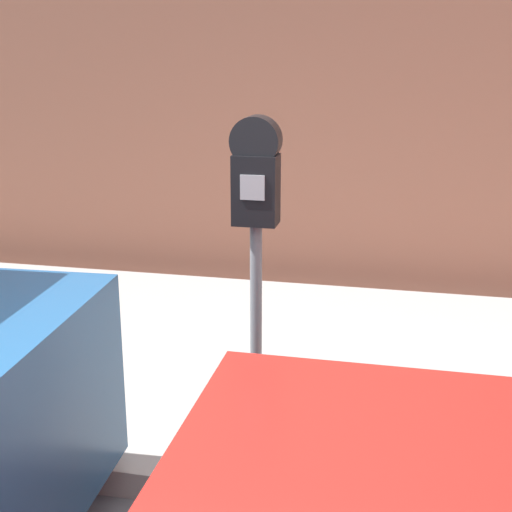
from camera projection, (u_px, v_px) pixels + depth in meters
name	position (u px, v px, depth m)	size (l,w,h in m)	color
sidewalk	(272.00, 364.00, 4.47)	(24.00, 2.80, 0.14)	#9E9B96
parking_meter	(256.00, 209.00, 3.05)	(0.21, 0.14, 1.58)	slate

